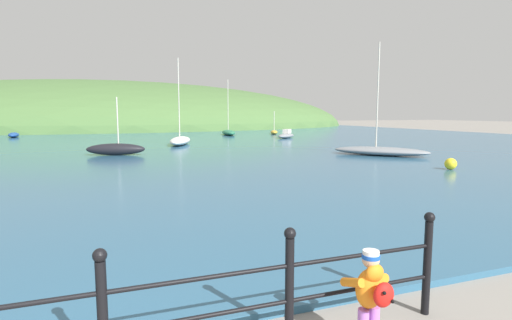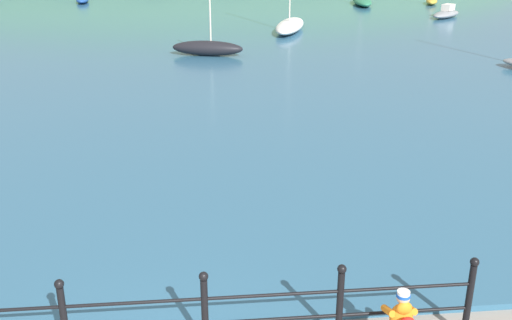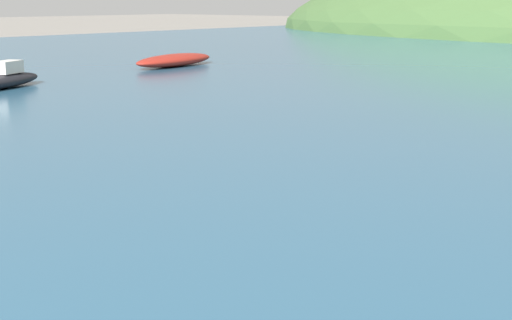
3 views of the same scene
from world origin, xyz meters
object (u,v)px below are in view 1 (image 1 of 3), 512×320
Objects in this scene: boat_white_sailboat at (116,149)px; boat_mid_harbor at (380,151)px; boat_nearest_quay at (180,140)px; mooring_buoy at (451,164)px; boat_twin_mast at (274,132)px; boat_green_fishing at (14,135)px; child_in_coat at (371,291)px; boat_far_right at (286,135)px; boat_blue_hull at (229,132)px.

boat_white_sailboat is 0.54× the size of boat_mid_harbor.
boat_white_sailboat is 0.53× the size of boat_nearest_quay.
boat_nearest_quay is at bearing 115.96° from mooring_buoy.
boat_green_fishing is at bearing 172.35° from boat_twin_mast.
boat_mid_harbor reaches higher than boat_twin_mast.
child_in_coat is 0.17× the size of boat_mid_harbor.
boat_white_sailboat reaches higher than boat_twin_mast.
child_in_coat is 25.08m from boat_nearest_quay.
boat_nearest_quay reaches higher than boat_twin_mast.
boat_far_right is 24.74m from boat_green_fishing.
boat_far_right is 5.89× the size of mooring_buoy.
child_in_coat is at bearing -84.01° from boat_white_sailboat.
child_in_coat is 0.18× the size of boat_blue_hull.
boat_twin_mast is 0.83× the size of boat_green_fishing.
child_in_coat reaches higher than mooring_buoy.
boat_twin_mast is at bearing 82.12° from mooring_buoy.
mooring_buoy is (1.25, -26.58, -0.05)m from boat_blue_hull.
mooring_buoy is (7.86, -16.14, -0.07)m from boat_nearest_quay.
boat_green_fishing is at bearing 131.26° from boat_mid_harbor.
boat_white_sailboat is 7.34m from boat_nearest_quay.
child_in_coat is 17.95m from boat_mid_harbor.
boat_far_right is at bearing 84.91° from boat_mid_harbor.
boat_green_fishing is 0.52× the size of boat_nearest_quay.
boat_far_right reaches higher than mooring_buoy.
boat_mid_harbor is (-1.31, -14.70, -0.01)m from boat_far_right.
boat_blue_hull reaches higher than boat_twin_mast.
boat_nearest_quay is (-11.53, -10.36, 0.08)m from boat_twin_mast.
boat_green_fishing is 36.23m from mooring_buoy.
boat_white_sailboat is 17.35m from boat_far_right.
boat_blue_hull reaches higher than boat_green_fishing.
boat_blue_hull is at bearing -9.34° from boat_green_fishing.
boat_blue_hull is (6.61, 10.44, -0.02)m from boat_nearest_quay.
boat_twin_mast reaches higher than mooring_buoy.
boat_white_sailboat reaches higher than boat_green_fishing.
boat_mid_harbor is at bearing 52.11° from child_in_coat.
boat_twin_mast is (15.91, 16.25, -0.10)m from boat_white_sailboat.
boat_far_right is 0.49× the size of boat_blue_hull.
boat_white_sailboat reaches higher than boat_far_right.
boat_white_sailboat is at bearing -123.95° from boat_blue_hull.
boat_green_fishing is at bearing 113.33° from boat_white_sailboat.
boat_nearest_quay is at bearing -122.32° from boat_blue_hull.
boat_nearest_quay is at bearing -138.05° from boat_twin_mast.
boat_green_fishing is (-8.41, 19.51, -0.10)m from boat_white_sailboat.
boat_mid_harbor reaches higher than boat_far_right.
boat_nearest_quay is 12.35m from boat_blue_hull.
boat_nearest_quay is at bearing 53.31° from boat_white_sailboat.
mooring_buoy is at bearing -97.88° from boat_twin_mast.
boat_far_right is at bearing -103.72° from boat_twin_mast.
boat_twin_mast is 21.36m from boat_mid_harbor.
boat_far_right is at bearing 21.39° from boat_nearest_quay.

